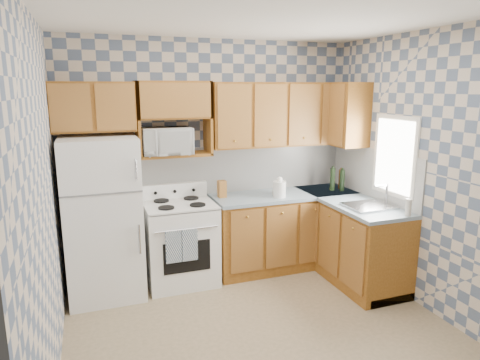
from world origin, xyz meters
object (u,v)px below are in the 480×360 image
Objects in this scene: refrigerator at (103,218)px; electric_kettle at (279,189)px; microwave at (167,141)px; stove_body at (180,244)px.

electric_kettle is (1.95, -0.10, 0.17)m from refrigerator.
refrigerator is 1.96m from electric_kettle.
electric_kettle is (1.24, -0.24, -0.58)m from microwave.
refrigerator reaches higher than electric_kettle.
refrigerator is 0.89m from stove_body.
refrigerator reaches higher than stove_body.
electric_kettle reaches higher than stove_body.
microwave is at bearing 169.17° from electric_kettle.
stove_body is 1.15m from microwave.
microwave reaches higher than electric_kettle.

